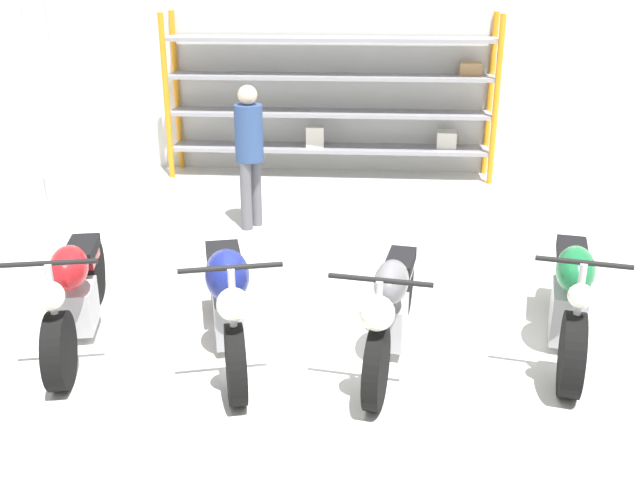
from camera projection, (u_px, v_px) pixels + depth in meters
The scene contains 9 objects.
ground_plane at pixel (317, 337), 5.84m from camera, with size 30.00×30.00×0.00m, color silver.
back_wall at pixel (345, 47), 10.22m from camera, with size 30.00×0.08×3.60m.
shelving_rack at pixel (337, 97), 10.12m from camera, with size 4.66×0.63×2.30m.
support_pillar at pixel (41, 63), 8.47m from camera, with size 0.28×0.28×3.60m.
motorcycle_red at pixel (75, 292), 5.67m from camera, with size 0.74×2.02×0.96m.
motorcycle_blue at pixel (228, 298), 5.48m from camera, with size 0.83×2.01×1.00m.
motorcycle_grey at pixel (391, 306), 5.38m from camera, with size 0.69×2.01×0.94m.
motorcycle_green at pixel (570, 297), 5.56m from camera, with size 0.73×2.01×1.00m.
person_browsing at pixel (249, 146), 8.04m from camera, with size 0.44×0.44×1.65m.
Camera 1 is at (0.40, -5.18, 2.80)m, focal length 40.00 mm.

